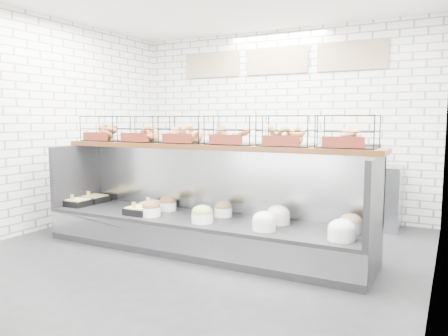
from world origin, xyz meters
The scene contains 5 objects.
ground centered at (0.00, 0.00, 0.00)m, with size 5.50×5.50×0.00m, color black.
room_shell centered at (0.00, 0.60, 2.06)m, with size 5.02×5.51×3.01m.
display_case centered at (0.02, 0.34, 0.33)m, with size 4.00×0.90×1.20m.
bagel_shelf centered at (0.00, 0.52, 1.38)m, with size 4.10×0.50×0.40m.
prep_counter centered at (-0.01, 2.43, 0.47)m, with size 4.00×0.60×1.20m.
Camera 1 is at (2.62, -4.04, 1.55)m, focal length 35.00 mm.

